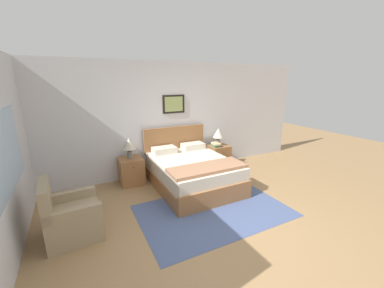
{
  "coord_description": "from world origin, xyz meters",
  "views": [
    {
      "loc": [
        -1.89,
        -2.46,
        2.21
      ],
      "look_at": [
        0.11,
        1.46,
        0.99
      ],
      "focal_mm": 22.0,
      "sensor_mm": 36.0,
      "label": 1
    }
  ],
  "objects_px": {
    "nightstand_by_door": "(218,156)",
    "table_lamp_by_door": "(218,134)",
    "bed": "(192,172)",
    "armchair": "(70,218)",
    "nightstand_near_window": "(131,171)",
    "table_lamp_near_window": "(129,144)"
  },
  "relations": [
    {
      "from": "bed",
      "to": "nightstand_near_window",
      "type": "bearing_deg",
      "value": 147.29
    },
    {
      "from": "armchair",
      "to": "nightstand_by_door",
      "type": "bearing_deg",
      "value": 109.03
    },
    {
      "from": "bed",
      "to": "nightstand_by_door",
      "type": "xyz_separation_m",
      "value": [
        1.12,
        0.72,
        -0.04
      ]
    },
    {
      "from": "nightstand_near_window",
      "to": "table_lamp_near_window",
      "type": "height_order",
      "value": "table_lamp_near_window"
    },
    {
      "from": "armchair",
      "to": "table_lamp_near_window",
      "type": "relative_size",
      "value": 1.98
    },
    {
      "from": "armchair",
      "to": "nightstand_near_window",
      "type": "bearing_deg",
      "value": 136.42
    },
    {
      "from": "nightstand_by_door",
      "to": "table_lamp_by_door",
      "type": "xyz_separation_m",
      "value": [
        -0.01,
        0.01,
        0.6
      ]
    },
    {
      "from": "armchair",
      "to": "nightstand_near_window",
      "type": "xyz_separation_m",
      "value": [
        1.2,
        1.42,
        -0.01
      ]
    },
    {
      "from": "nightstand_near_window",
      "to": "table_lamp_near_window",
      "type": "xyz_separation_m",
      "value": [
        -0.01,
        0.01,
        0.6
      ]
    },
    {
      "from": "bed",
      "to": "armchair",
      "type": "xyz_separation_m",
      "value": [
        -2.32,
        -0.7,
        -0.02
      ]
    },
    {
      "from": "table_lamp_by_door",
      "to": "nightstand_by_door",
      "type": "bearing_deg",
      "value": -30.43
    },
    {
      "from": "nightstand_by_door",
      "to": "table_lamp_near_window",
      "type": "height_order",
      "value": "table_lamp_near_window"
    },
    {
      "from": "armchair",
      "to": "table_lamp_by_door",
      "type": "height_order",
      "value": "table_lamp_by_door"
    },
    {
      "from": "table_lamp_by_door",
      "to": "table_lamp_near_window",
      "type": "bearing_deg",
      "value": 180.0
    },
    {
      "from": "nightstand_near_window",
      "to": "table_lamp_by_door",
      "type": "xyz_separation_m",
      "value": [
        2.22,
        0.01,
        0.6
      ]
    },
    {
      "from": "nightstand_by_door",
      "to": "table_lamp_near_window",
      "type": "bearing_deg",
      "value": 179.81
    },
    {
      "from": "bed",
      "to": "nightstand_by_door",
      "type": "distance_m",
      "value": 1.33
    },
    {
      "from": "table_lamp_near_window",
      "to": "table_lamp_by_door",
      "type": "bearing_deg",
      "value": 0.0
    },
    {
      "from": "nightstand_by_door",
      "to": "bed",
      "type": "bearing_deg",
      "value": -147.29
    },
    {
      "from": "nightstand_by_door",
      "to": "nightstand_near_window",
      "type": "bearing_deg",
      "value": 180.0
    },
    {
      "from": "nightstand_by_door",
      "to": "table_lamp_by_door",
      "type": "height_order",
      "value": "table_lamp_by_door"
    },
    {
      "from": "armchair",
      "to": "nightstand_near_window",
      "type": "height_order",
      "value": "armchair"
    }
  ]
}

